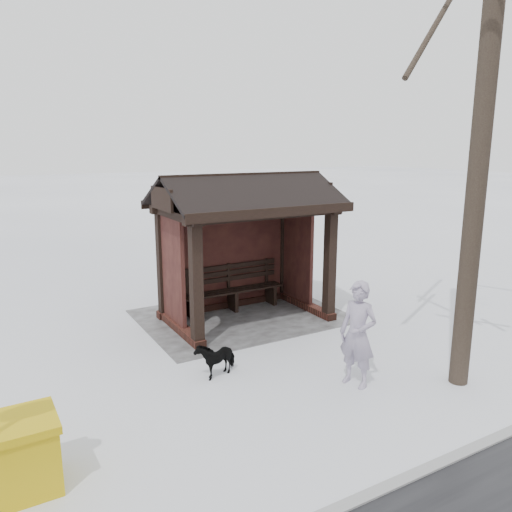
{
  "coord_description": "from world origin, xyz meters",
  "views": [
    {
      "loc": [
        4.83,
        8.89,
        3.63
      ],
      "look_at": [
        0.21,
        0.8,
        1.56
      ],
      "focal_mm": 35.0,
      "sensor_mm": 36.0,
      "label": 1
    }
  ],
  "objects": [
    {
      "name": "grit_bin",
      "position": [
        4.82,
        3.56,
        0.42
      ],
      "size": [
        1.08,
        0.75,
        0.82
      ],
      "rotation": [
        0.0,
        0.0,
        0.01
      ],
      "color": "#C3A20B",
      "rests_on": "ground"
    },
    {
      "name": "bus_shelter",
      "position": [
        0.0,
        -0.16,
        2.17
      ],
      "size": [
        3.6,
        2.4,
        3.09
      ],
      "color": "#351A13",
      "rests_on": "ground"
    },
    {
      "name": "trampled_patch",
      "position": [
        0.0,
        -0.2,
        0.01
      ],
      "size": [
        4.2,
        3.2,
        0.02
      ],
      "primitive_type": "cube",
      "color": "gray",
      "rests_on": "ground"
    },
    {
      "name": "kerb",
      "position": [
        0.0,
        5.5,
        0.01
      ],
      "size": [
        120.0,
        0.15,
        0.06
      ],
      "primitive_type": "cube",
      "color": "gray",
      "rests_on": "ground"
    },
    {
      "name": "pedestrian",
      "position": [
        -0.05,
        3.47,
        0.83
      ],
      "size": [
        0.57,
        0.7,
        1.65
      ],
      "primitive_type": "imported",
      "rotation": [
        0.0,
        0.0,
        1.89
      ],
      "color": "#9E92AB",
      "rests_on": "ground"
    },
    {
      "name": "ground",
      "position": [
        0.0,
        0.0,
        0.0
      ],
      "size": [
        120.0,
        120.0,
        0.0
      ],
      "primitive_type": "plane",
      "color": "white",
      "rests_on": "ground"
    },
    {
      "name": "dog",
      "position": [
        1.69,
        2.08,
        0.29
      ],
      "size": [
        0.75,
        0.51,
        0.58
      ],
      "primitive_type": "imported",
      "rotation": [
        0.0,
        0.0,
        1.88
      ],
      "color": "black",
      "rests_on": "ground"
    }
  ]
}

